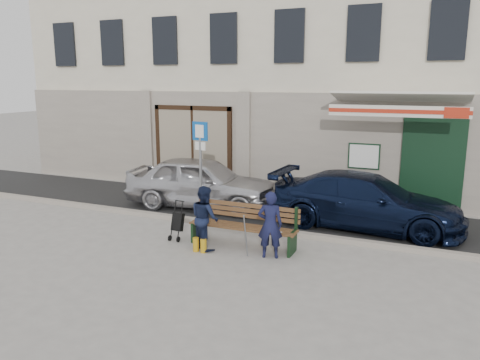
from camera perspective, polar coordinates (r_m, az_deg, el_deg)
The scene contains 11 objects.
ground at distance 10.16m, azimuth -3.05°, elevation -8.43°, with size 80.00×80.00×0.00m, color #9E9991.
asphalt_lane at distance 12.87m, azimuth 3.10°, elevation -3.96°, with size 60.00×3.20×0.01m, color #282828.
curb at distance 11.43m, azimuth 0.30°, elevation -5.74°, with size 60.00×0.18×0.12m, color #9E9384.
building at distance 17.55m, azimuth 9.67°, elevation 16.55°, with size 20.00×8.27×10.00m.
car_silver at distance 13.29m, azimuth -4.74°, elevation -0.26°, with size 1.72×4.27×1.45m, color silver.
car_navy at distance 11.81m, azimuth 15.10°, elevation -2.51°, with size 1.87×4.60×1.34m, color black.
parking_sign at distance 11.91m, azimuth -4.84°, elevation 3.01°, with size 0.47×0.13×2.54m.
bench at distance 10.19m, azimuth 0.13°, elevation -5.63°, with size 2.40×1.17×0.98m.
man at distance 9.52m, azimuth 3.69°, elevation -5.46°, with size 0.51×0.33×1.39m, color #141738.
woman at distance 10.02m, azimuth -4.30°, elevation -4.59°, with size 0.67×0.52×1.38m, color #131A34.
stroller at distance 10.74m, azimuth -7.62°, elevation -5.18°, with size 0.26×0.37×0.89m.
Camera 1 is at (4.26, -8.51, 3.56)m, focal length 35.00 mm.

